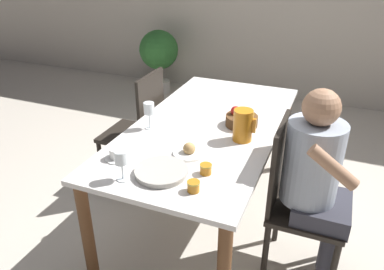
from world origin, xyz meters
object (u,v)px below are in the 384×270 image
object	(u,v)px
person_seated	(317,175)
jam_jar_amber	(193,186)
chair_person_side	(295,198)
wine_glass_water	(149,110)
fruit_bowl	(242,119)
bread_plate	(189,151)
chair_opposite	(139,128)
serving_tray	(162,172)
red_pitcher	(243,125)
potted_plant	(159,53)
wine_glass_juice	(121,159)
jam_jar_red	(206,169)
teacup_near_person	(117,154)

from	to	relation	value
person_seated	jam_jar_amber	world-z (taller)	person_seated
chair_person_side	wine_glass_water	size ratio (longest dim) A/B	5.42
chair_person_side	fruit_bowl	xyz separation A→B (m)	(-0.43, 0.35, 0.28)
bread_plate	jam_jar_amber	world-z (taller)	bread_plate
chair_opposite	serving_tray	bearing A→B (deg)	-143.36
red_pitcher	bread_plate	bearing A→B (deg)	-129.36
person_seated	bread_plate	world-z (taller)	person_seated
chair_opposite	potted_plant	world-z (taller)	chair_opposite
wine_glass_juice	fruit_bowl	bearing A→B (deg)	65.57
jam_jar_amber	jam_jar_red	xyz separation A→B (m)	(0.00, 0.17, 0.00)
wine_glass_juice	serving_tray	xyz separation A→B (m)	(0.16, 0.12, -0.10)
jam_jar_amber	wine_glass_water	bearing A→B (deg)	134.07
bread_plate	jam_jar_amber	distance (m)	0.36
red_pitcher	chair_opposite	bearing A→B (deg)	161.07
chair_person_side	potted_plant	size ratio (longest dim) A/B	1.16
bread_plate	fruit_bowl	size ratio (longest dim) A/B	0.89
chair_person_side	wine_glass_juice	bearing A→B (deg)	-58.55
serving_tray	jam_jar_amber	world-z (taller)	jam_jar_amber
teacup_near_person	chair_opposite	bearing A→B (deg)	112.43
serving_tray	red_pitcher	bearing A→B (deg)	61.87
chair_person_side	serving_tray	bearing A→B (deg)	-59.87
potted_plant	person_seated	bearing A→B (deg)	-48.64
bread_plate	serving_tray	bearing A→B (deg)	-101.88
red_pitcher	jam_jar_red	world-z (taller)	red_pitcher
jam_jar_red	teacup_near_person	bearing A→B (deg)	-175.31
wine_glass_juice	jam_jar_red	size ratio (longest dim) A/B	2.60
chair_opposite	red_pitcher	bearing A→B (deg)	-108.93
wine_glass_juice	teacup_near_person	size ratio (longest dim) A/B	1.17
chair_opposite	person_seated	size ratio (longest dim) A/B	0.81
red_pitcher	jam_jar_red	size ratio (longest dim) A/B	3.09
fruit_bowl	chair_opposite	bearing A→B (deg)	172.33
bread_plate	jam_jar_red	bearing A→B (deg)	-44.74
teacup_near_person	chair_person_side	bearing A→B (deg)	19.07
chair_opposite	fruit_bowl	distance (m)	0.90
wine_glass_juice	bread_plate	distance (m)	0.43
wine_glass_water	person_seated	bearing A→B (deg)	-5.99
chair_person_side	jam_jar_amber	size ratio (longest dim) A/B	15.12
wine_glass_water	wine_glass_juice	distance (m)	0.60
person_seated	wine_glass_juice	world-z (taller)	person_seated
wine_glass_water	jam_jar_red	bearing A→B (deg)	-35.34
teacup_near_person	jam_jar_red	distance (m)	0.51
bread_plate	red_pitcher	bearing A→B (deg)	50.64
red_pitcher	wine_glass_juice	bearing A→B (deg)	-124.33
bread_plate	wine_glass_water	bearing A→B (deg)	149.58
wine_glass_juice	teacup_near_person	world-z (taller)	wine_glass_juice
person_seated	jam_jar_amber	bearing A→B (deg)	-51.50
serving_tray	chair_person_side	bearing A→B (deg)	30.13
chair_person_side	fruit_bowl	bearing A→B (deg)	-129.00
wine_glass_water	red_pitcher	bearing A→B (deg)	6.45
jam_jar_amber	jam_jar_red	bearing A→B (deg)	89.68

